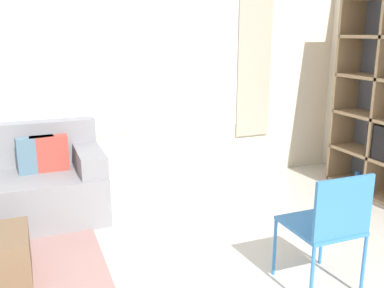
{
  "coord_description": "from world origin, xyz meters",
  "views": [
    {
      "loc": [
        -0.83,
        -1.41,
        1.73
      ],
      "look_at": [
        0.41,
        1.72,
        0.85
      ],
      "focal_mm": 40.0,
      "sensor_mm": 36.0,
      "label": 1
    }
  ],
  "objects": [
    {
      "name": "folding_chair",
      "position": [
        0.97,
        0.68,
        0.52
      ],
      "size": [
        0.44,
        0.46,
        0.86
      ],
      "rotation": [
        0.0,
        0.0,
        3.14
      ],
      "color": "#3375B7",
      "rests_on": "ground_plane"
    },
    {
      "name": "wall_back",
      "position": [
        0.0,
        3.16,
        1.36
      ],
      "size": [
        6.95,
        0.11,
        2.7
      ],
      "color": "beige",
      "rests_on": "ground_plane"
    }
  ]
}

